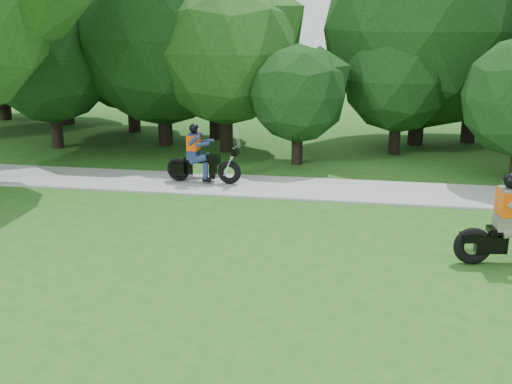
{
  "coord_description": "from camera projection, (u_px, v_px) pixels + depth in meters",
  "views": [
    {
      "loc": [
        0.74,
        -8.94,
        4.79
      ],
      "look_at": [
        -1.58,
        4.32,
        0.94
      ],
      "focal_mm": 45.0,
      "sensor_mm": 36.0,
      "label": 1
    }
  ],
  "objects": [
    {
      "name": "walkway",
      "position": [
        336.0,
        190.0,
        17.47
      ],
      "size": [
        60.0,
        2.2,
        0.06
      ],
      "primitive_type": "cube",
      "color": "#9E9E99",
      "rests_on": "ground"
    },
    {
      "name": "touring_motorcycle",
      "position": [
        199.0,
        161.0,
        18.0
      ],
      "size": [
        2.18,
        0.69,
        1.66
      ],
      "rotation": [
        0.0,
        0.0,
        -0.06
      ],
      "color": "black",
      "rests_on": "walkway"
    },
    {
      "name": "ground",
      "position": [
        308.0,
        331.0,
        9.91
      ],
      "size": [
        100.0,
        100.0,
        0.0
      ],
      "primitive_type": "plane",
      "color": "#255B1A",
      "rests_on": "ground"
    },
    {
      "name": "tree_line",
      "position": [
        353.0,
        39.0,
        23.07
      ],
      "size": [
        40.01,
        12.46,
        7.67
      ],
      "color": "black",
      "rests_on": "ground"
    }
  ]
}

